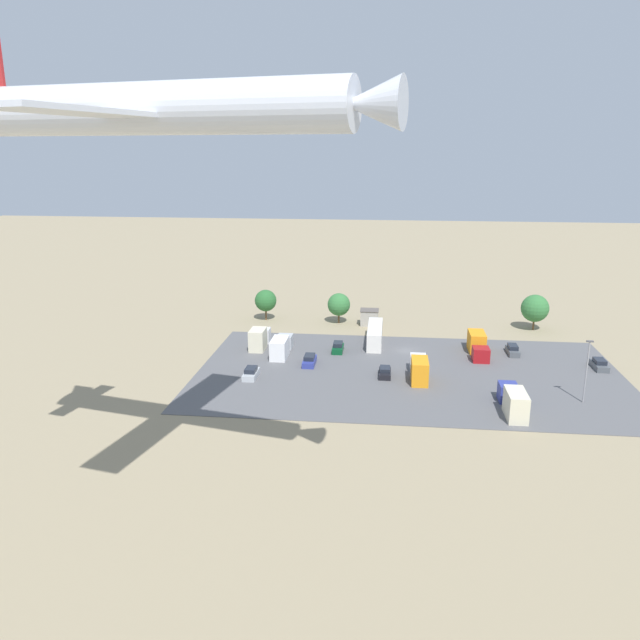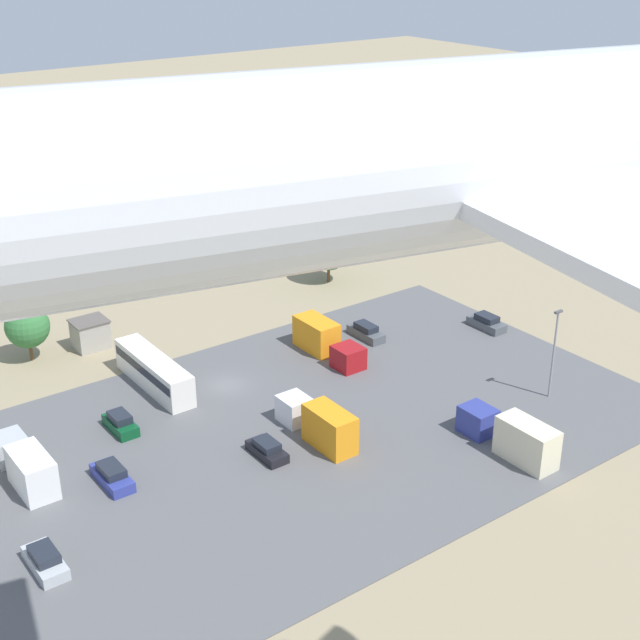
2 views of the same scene
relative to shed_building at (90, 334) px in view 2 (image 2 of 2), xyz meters
name	(u,v)px [view 2 (image 2 of 2)]	position (x,y,z in m)	size (l,w,h in m)	color
ground_plane	(226,386)	(-6.85, 15.51, -1.54)	(400.00, 400.00, 0.00)	gray
parking_lot_surface	(291,434)	(-6.85, 26.29, -1.50)	(63.97, 37.61, 0.08)	#565659
shed_building	(90,334)	(0.00, 0.00, 0.00)	(3.56, 3.16, 3.07)	#9E998E
bus	(154,371)	(-1.36, 11.71, 0.20)	(2.50, 11.66, 3.08)	silver
parked_car_0	(487,323)	(-36.21, 21.05, -0.82)	(1.83, 4.34, 1.55)	#4C5156
parked_car_1	(45,561)	(16.48, 30.72, -0.83)	(1.87, 4.35, 1.52)	#ADB2B7
parked_car_2	(112,476)	(8.57, 24.05, -0.81)	(1.86, 4.62, 1.56)	navy
parked_car_3	(366,332)	(-24.21, 15.18, -0.80)	(1.70, 4.52, 1.58)	#4C5156
parked_car_4	(120,423)	(4.65, 17.12, -0.78)	(1.75, 4.01, 1.64)	#0C4723
parked_car_5	(267,450)	(-3.30, 28.02, -0.88)	(1.77, 4.04, 1.41)	black
parked_truck_0	(325,341)	(-18.42, 15.75, 0.02)	(2.60, 9.13, 3.25)	maroon
parked_truck_1	(319,423)	(-8.31, 28.48, 0.10)	(2.39, 8.92, 3.41)	silver
parked_truck_2	(26,465)	(13.82, 19.79, -0.02)	(2.51, 9.17, 3.15)	#ADB2B7
parked_truck_3	(512,436)	(-19.84, 39.59, 0.12)	(2.41, 9.44, 3.45)	navy
tree_near_shed	(329,249)	(-30.76, -0.10, 2.65)	(5.11, 5.11, 6.75)	brown
tree_apron_mid	(27,326)	(6.00, -0.84, 2.17)	(4.40, 4.40, 5.93)	brown
light_pole_lot_centre	(554,350)	(-29.83, 35.11, 3.30)	(0.90, 0.28, 8.66)	gray
airplane	(562,142)	(14.10, 68.06, 34.33)	(36.68, 30.30, 8.95)	silver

